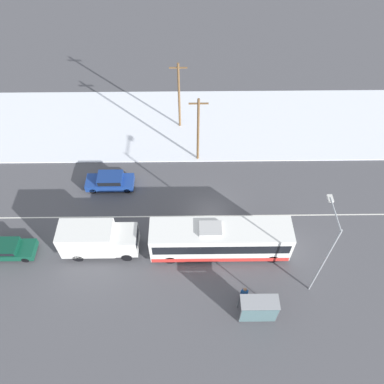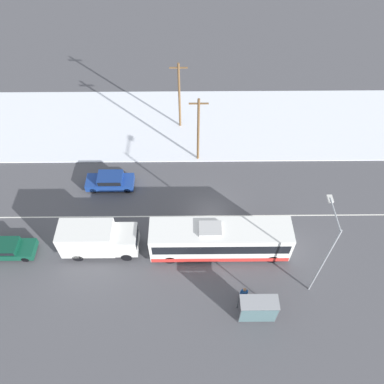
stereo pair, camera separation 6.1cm
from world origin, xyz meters
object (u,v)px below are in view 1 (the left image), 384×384
Objects in this scene: parked_car_near_truck at (6,249)px; utility_pole_snowlot at (179,96)px; city_bus at (220,240)px; utility_pole_roadside at (198,130)px; bus_shelter at (259,309)px; sedan_car at (110,181)px; pedestrian_at_stop at (244,292)px; streetlamp at (326,248)px; box_truck at (97,239)px.

utility_pole_snowlot is at bearing 48.26° from parked_car_near_truck.
utility_pole_roadside reaches higher than city_bus.
bus_shelter is 0.35× the size of utility_pole_snowlot.
utility_pole_roadside is 5.52m from utility_pole_snowlot.
sedan_car is 11.55m from utility_pole_snowlot.
pedestrian_at_stop is (19.61, -4.23, 0.27)m from parked_car_near_truck.
pedestrian_at_stop is at bearing -12.16° from parked_car_near_truck.
city_bus is 8.46m from streetlamp.
utility_pole_roadside is (8.53, 3.66, 3.14)m from sedan_car.
pedestrian_at_stop is at bearing -78.00° from utility_pole_roadside.
utility_pole_snowlot reaches higher than sedan_car.
city_bus is at bearing 110.66° from pedestrian_at_stop.
parked_car_near_truck is 21.30m from bus_shelter.
box_truck reaches higher than pedestrian_at_stop.
sedan_car is 10.77m from parked_car_near_truck.
streetlamp reaches higher than utility_pole_roadside.
parked_car_near_truck is (-17.97, -0.12, -0.92)m from city_bus.
utility_pole_roadside is (-3.25, 15.27, 2.95)m from pedestrian_at_stop.
sedan_car is (-10.13, 7.26, -0.85)m from city_bus.
parked_car_near_truck is (-7.82, -0.28, -0.94)m from box_truck.
sedan_car is (0.03, 7.10, -0.86)m from box_truck.
bus_shelter reaches higher than sedan_car.
sedan_car is at bearing -126.89° from utility_pole_snowlot.
parked_car_near_truck is (-7.84, -7.38, -0.08)m from sedan_car.
bus_shelter is (0.85, -1.61, 0.65)m from pedestrian_at_stop.
bus_shelter is 0.37× the size of utility_pole_roadside.
utility_pole_snowlot is at bearing 67.31° from box_truck.
parked_car_near_truck is at bearing 43.27° from sedan_car.
sedan_car is at bearing 133.68° from bus_shelter.
box_truck is at bearing 179.08° from city_bus.
utility_pole_snowlot is at bearing 118.66° from streetlamp.
box_truck is at bearing 154.20° from bus_shelter.
city_bus is 16.67m from utility_pole_snowlot.
parked_car_near_truck is 0.56× the size of streetlamp.
utility_pole_roadside is at bearing 102.00° from pedestrian_at_stop.
streetlamp is at bearing -6.74° from parked_car_near_truck.
utility_pole_roadside reaches higher than box_truck.
utility_pole_roadside is 0.96× the size of utility_pole_snowlot.
streetlamp is (17.15, -3.23, 3.63)m from box_truck.
bus_shelter is at bearing 133.68° from sedan_car.
pedestrian_at_stop is 0.22× the size of utility_pole_roadside.
city_bus is 1.81× the size of box_truck.
streetlamp is at bearing 32.65° from bus_shelter.
pedestrian_at_stop is 6.98m from streetlamp.
utility_pole_roadside reaches higher than sedan_car.
pedestrian_at_stop is (11.77, -11.61, 0.19)m from sedan_car.
city_bus is 4.11× the size of bus_shelter.
bus_shelter is at bearing -15.91° from parked_car_near_truck.
city_bus reaches higher than bus_shelter.
utility_pole_snowlot is (6.64, 8.85, 3.31)m from sedan_car.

